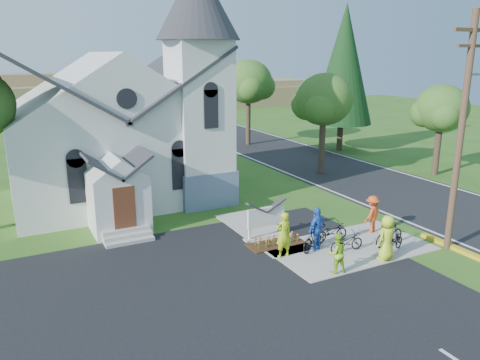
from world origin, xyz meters
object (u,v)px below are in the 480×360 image
cyclist_1 (337,253)px  bike_1 (314,238)px  cyclist_2 (317,229)px  bike_3 (389,234)px  cyclist_0 (283,235)px  cyclist_3 (372,214)px  utility_pole (463,127)px  bike_4 (393,242)px  cyclist_4 (387,238)px  bike_0 (331,232)px  church_sign (266,217)px  bike_2 (347,242)px

cyclist_1 → bike_1: bearing=-92.1°
cyclist_2 → bike_3: (3.11, -1.14, -0.42)m
cyclist_0 → cyclist_3: (5.29, 0.49, -0.09)m
cyclist_1 → cyclist_3: size_ratio=0.90×
utility_pole → cyclist_3: 5.63m
cyclist_1 → bike_4: cyclist_1 is taller
cyclist_4 → bike_4: 1.06m
bike_0 → cyclist_2: cyclist_2 is taller
bike_3 → cyclist_4: bearing=123.8°
church_sign → cyclist_3: cyclist_3 is taller
utility_pole → bike_3: bearing=148.8°
bike_1 → cyclist_0: bearing=65.2°
bike_2 → cyclist_3: bearing=-61.2°
church_sign → bike_2: bearing=-53.4°
cyclist_0 → cyclist_1: (1.06, -2.16, -0.18)m
cyclist_4 → cyclist_3: bearing=-131.1°
bike_0 → bike_1: (-1.29, -0.46, 0.10)m
cyclist_2 → church_sign: bearing=-79.0°
cyclist_3 → cyclist_4: (-1.66, -2.67, 0.06)m
cyclist_1 → cyclist_4: (2.56, -0.02, 0.15)m
cyclist_0 → bike_3: (4.82, -1.14, -0.46)m
church_sign → bike_0: 3.03m
bike_1 → cyclist_2: 0.44m
cyclist_0 → bike_1: size_ratio=1.11×
church_sign → cyclist_2: size_ratio=1.15×
bike_2 → church_sign: bearing=38.7°
cyclist_0 → cyclist_2: bearing=179.3°
church_sign → bike_4: bearing=-44.9°
cyclist_0 → cyclist_1: bearing=115.6°
bike_0 → cyclist_3: size_ratio=0.93×
bike_4 → cyclist_3: bearing=-40.8°
cyclist_0 → utility_pole: bearing=159.9°
utility_pole → bike_3: utility_pole is taller
utility_pole → cyclist_1: (-5.96, 0.32, -4.55)m
cyclist_2 → bike_2: 1.38m
cyclist_0 → cyclist_1: cyclist_0 is taller
cyclist_4 → bike_4: size_ratio=1.14×
utility_pole → cyclist_3: utility_pole is taller
bike_3 → cyclist_3: bearing=-23.2°
church_sign → utility_pole: 9.18m
bike_2 → cyclist_4: cyclist_4 is taller
bike_0 → cyclist_3: (2.43, 0.04, 0.46)m
bike_1 → cyclist_4: cyclist_4 is taller
cyclist_0 → bike_3: bearing=166.0°
church_sign → bike_1: 2.53m
bike_0 → cyclist_3: bearing=-85.6°
utility_pole → bike_3: 5.47m
cyclist_4 → bike_4: cyclist_4 is taller
bike_1 → cyclist_2: size_ratio=0.93×
cyclist_3 → bike_3: size_ratio=1.01×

